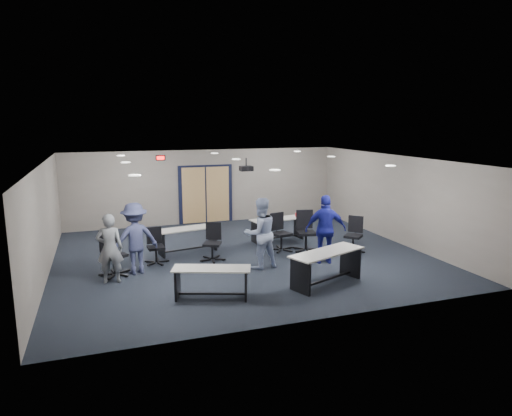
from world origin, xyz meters
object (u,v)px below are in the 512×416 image
object	(u,v)px
chair_loose_right	(353,235)
person_gray	(110,248)
chair_back_a	(156,246)
table_front_right	(327,262)
chair_back_d	(306,231)
chair_back_c	(281,232)
chair_back_b	(212,242)
table_front_left	(212,277)
person_back	(135,238)
table_back_right	(278,225)
person_navy	(326,229)
table_back_left	(188,236)
person_lightblue	(260,233)
chair_loose_left	(114,253)

from	to	relation	value
chair_loose_right	person_gray	world-z (taller)	person_gray
chair_back_a	table_front_right	bearing A→B (deg)	-42.95
chair_back_d	table_front_right	bearing A→B (deg)	-92.91
table_front_right	chair_back_c	world-z (taller)	chair_back_c
table_front_right	chair_back_b	distance (m)	3.35
table_front_left	chair_back_c	world-z (taller)	chair_back_c
chair_back_d	person_back	xyz separation A→B (m)	(-4.84, -0.42, 0.30)
table_front_left	table_front_right	world-z (taller)	table_front_right
chair_back_b	person_gray	xyz separation A→B (m)	(-2.65, -0.89, 0.31)
table_back_right	chair_back_a	world-z (taller)	table_back_right
chair_back_c	chair_loose_right	xyz separation A→B (m)	(1.91, -0.79, -0.03)
person_navy	chair_back_b	bearing A→B (deg)	-3.88
chair_loose_right	person_back	distance (m)	6.09
person_back	table_back_left	bearing A→B (deg)	-151.62
chair_back_a	chair_loose_right	bearing A→B (deg)	-11.71
table_front_right	chair_back_c	xyz separation A→B (m)	(0.06, 2.91, 0.01)
chair_back_d	chair_loose_right	world-z (taller)	chair_back_d
table_back_left	chair_back_a	xyz separation A→B (m)	(-0.99, -0.77, -0.01)
chair_loose_right	chair_back_a	bearing A→B (deg)	-141.70
table_front_left	table_back_left	xyz separation A→B (m)	(0.16, 3.59, 0.03)
table_back_right	person_lightblue	size ratio (longest dim) A/B	0.99
chair_loose_right	person_navy	bearing A→B (deg)	-106.67
chair_back_c	person_back	xyz separation A→B (m)	(-4.17, -0.67, 0.34)
person_gray	table_back_left	bearing A→B (deg)	-131.16
chair_back_a	person_lightblue	bearing A→B (deg)	-30.24
table_back_right	chair_loose_right	distance (m)	2.48
chair_back_c	person_navy	bearing A→B (deg)	-79.65
table_back_right	chair_back_b	size ratio (longest dim) A/B	1.78
chair_back_b	person_lightblue	world-z (taller)	person_lightblue
chair_back_c	person_back	distance (m)	4.23
person_back	chair_loose_right	bearing A→B (deg)	165.26
chair_back_b	chair_back_c	bearing A→B (deg)	32.59
table_front_left	chair_loose_left	size ratio (longest dim) A/B	1.55
table_front_left	person_navy	world-z (taller)	person_navy
table_front_left	person_gray	distance (m)	2.66
table_front_left	chair_back_b	size ratio (longest dim) A/B	1.71
table_front_left	chair_back_d	size ratio (longest dim) A/B	1.49
chair_back_c	person_gray	bearing A→B (deg)	178.74
table_back_left	chair_back_d	xyz separation A→B (m)	(3.28, -0.97, 0.10)
chair_back_c	chair_back_d	size ratio (longest dim) A/B	0.94
table_back_left	person_lightblue	xyz separation A→B (m)	(1.51, -2.01, 0.43)
table_back_right	chair_loose_left	world-z (taller)	chair_loose_left
table_back_right	chair_back_d	bearing A→B (deg)	-82.94
chair_loose_right	chair_back_d	bearing A→B (deg)	-157.75
table_front_left	table_back_right	xyz separation A→B (m)	(3.09, 3.97, 0.04)
chair_back_b	chair_back_a	bearing A→B (deg)	-163.49
table_back_left	chair_back_b	world-z (taller)	chair_back_b
table_back_right	chair_back_a	xyz separation A→B (m)	(-3.92, -1.15, -0.02)
table_front_left	person_lightblue	size ratio (longest dim) A/B	0.95
chair_back_d	person_navy	distance (m)	1.23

